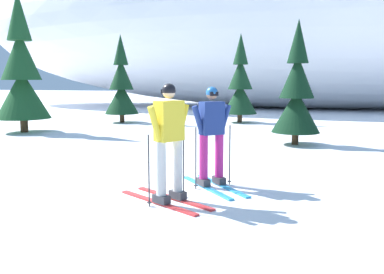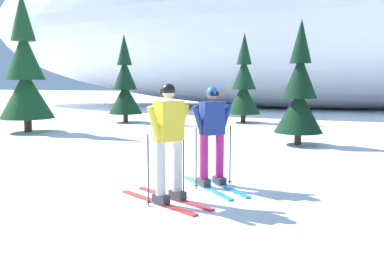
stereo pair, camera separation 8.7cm
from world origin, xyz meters
name	(u,v)px [view 2 (the right image)]	position (x,y,z in m)	size (l,w,h in m)	color
ground_plane	(120,182)	(0.00, 0.00, 0.00)	(120.00, 120.00, 0.00)	white
skier_yellow_jacket	(169,141)	(1.30, -0.94, 0.96)	(1.72, 1.24, 1.82)	red
skier_navy_jacket	(212,135)	(1.69, 0.21, 0.91)	(1.46, 1.56, 1.76)	#2893CC
pine_tree_far_left	(25,74)	(-6.62, 5.84, 2.08)	(1.92, 1.92, 4.97)	#47301E
pine_tree_center_left	(125,86)	(-4.76, 10.04, 1.62)	(1.49, 1.49, 3.86)	#47301E
pine_tree_center_right	(244,86)	(0.29, 11.47, 1.63)	(1.51, 1.51, 3.90)	#47301E
pine_tree_far_right	(299,93)	(2.92, 5.57, 1.50)	(1.39, 1.39, 3.59)	#47301E
snow_ridge_background	(316,15)	(3.07, 22.18, 6.09)	(48.99, 15.25, 12.17)	white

